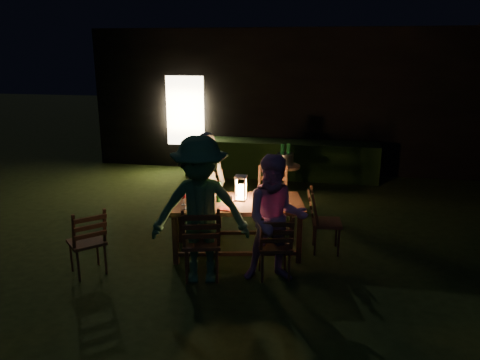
% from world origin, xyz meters
% --- Properties ---
extents(garden_envelope, '(40.00, 40.00, 3.20)m').
position_xyz_m(garden_envelope, '(-0.01, 6.15, 1.58)').
color(garden_envelope, black).
rests_on(garden_envelope, ground).
extents(dining_table, '(1.93, 1.24, 0.74)m').
position_xyz_m(dining_table, '(-0.67, -0.35, 0.67)').
color(dining_table, '#472717').
rests_on(dining_table, ground).
extents(chair_near_left, '(0.56, 0.59, 1.02)m').
position_xyz_m(chair_near_left, '(-0.95, -1.19, 0.31)').
color(chair_near_left, '#472717').
rests_on(chair_near_left, ground).
extents(chair_near_right, '(0.49, 0.52, 0.90)m').
position_xyz_m(chair_near_right, '(-0.07, -1.00, 0.27)').
color(chair_near_right, '#472717').
rests_on(chair_near_right, ground).
extents(chair_far_left, '(0.49, 0.52, 0.99)m').
position_xyz_m(chair_far_left, '(-1.27, 0.31, 0.30)').
color(chair_far_left, '#472717').
rests_on(chair_far_left, ground).
extents(chair_far_right, '(0.51, 0.54, 1.03)m').
position_xyz_m(chair_far_right, '(-0.29, 0.52, 0.31)').
color(chair_far_right, '#472717').
rests_on(chair_far_right, ground).
extents(chair_end, '(0.48, 0.45, 0.93)m').
position_xyz_m(chair_end, '(0.53, -0.08, 0.28)').
color(chair_end, '#472717').
rests_on(chair_end, ground).
extents(chair_spare, '(0.60, 0.60, 0.92)m').
position_xyz_m(chair_spare, '(-2.39, -1.35, 0.28)').
color(chair_spare, '#472717').
rests_on(chair_spare, ground).
extents(person_house_side, '(0.64, 0.49, 1.57)m').
position_xyz_m(person_house_side, '(-1.28, 0.36, 0.79)').
color(person_house_side, white).
rests_on(person_house_side, ground).
extents(person_opp_right, '(0.88, 0.75, 1.58)m').
position_xyz_m(person_opp_right, '(-0.06, -1.05, 0.79)').
color(person_opp_right, '#B27AAE').
rests_on(person_opp_right, ground).
extents(person_opp_left, '(1.28, 0.90, 1.81)m').
position_xyz_m(person_opp_left, '(-0.94, -1.24, 0.90)').
color(person_opp_left, '#326540').
rests_on(person_opp_left, ground).
extents(lantern, '(0.16, 0.16, 0.35)m').
position_xyz_m(lantern, '(-0.63, -0.29, 0.90)').
color(lantern, white).
rests_on(lantern, dining_table).
extents(plate_far_left, '(0.25, 0.25, 0.01)m').
position_xyz_m(plate_far_left, '(-1.25, -0.25, 0.75)').
color(plate_far_left, white).
rests_on(plate_far_left, dining_table).
extents(plate_near_left, '(0.25, 0.25, 0.01)m').
position_xyz_m(plate_near_left, '(-1.16, -0.68, 0.75)').
color(plate_near_left, white).
rests_on(plate_near_left, dining_table).
extents(plate_far_right, '(0.25, 0.25, 0.01)m').
position_xyz_m(plate_far_right, '(-0.28, -0.04, 0.75)').
color(plate_far_right, white).
rests_on(plate_far_right, dining_table).
extents(plate_near_right, '(0.25, 0.25, 0.01)m').
position_xyz_m(plate_near_right, '(-0.18, -0.47, 0.75)').
color(plate_near_right, white).
rests_on(plate_near_right, dining_table).
extents(wineglass_a, '(0.06, 0.06, 0.18)m').
position_xyz_m(wineglass_a, '(-1.02, -0.14, 0.83)').
color(wineglass_a, '#59070F').
rests_on(wineglass_a, dining_table).
extents(wineglass_b, '(0.06, 0.06, 0.18)m').
position_xyz_m(wineglass_b, '(-1.35, -0.61, 0.83)').
color(wineglass_b, '#59070F').
rests_on(wineglass_b, dining_table).
extents(wineglass_c, '(0.06, 0.06, 0.18)m').
position_xyz_m(wineglass_c, '(-0.32, -0.56, 0.83)').
color(wineglass_c, '#59070F').
rests_on(wineglass_c, dining_table).
extents(wineglass_d, '(0.06, 0.06, 0.18)m').
position_xyz_m(wineglass_d, '(-0.10, -0.04, 0.83)').
color(wineglass_d, '#59070F').
rests_on(wineglass_d, dining_table).
extents(wineglass_e, '(0.06, 0.06, 0.18)m').
position_xyz_m(wineglass_e, '(-0.70, -0.66, 0.83)').
color(wineglass_e, silver).
rests_on(wineglass_e, dining_table).
extents(bottle_table, '(0.07, 0.07, 0.28)m').
position_xyz_m(bottle_table, '(-0.91, -0.40, 0.88)').
color(bottle_table, '#0F471E').
rests_on(bottle_table, dining_table).
extents(napkin_left, '(0.18, 0.14, 0.01)m').
position_xyz_m(napkin_left, '(-0.75, -0.69, 0.75)').
color(napkin_left, red).
rests_on(napkin_left, dining_table).
extents(napkin_right, '(0.18, 0.14, 0.01)m').
position_xyz_m(napkin_right, '(-0.07, -0.52, 0.75)').
color(napkin_right, red).
rests_on(napkin_right, dining_table).
extents(phone, '(0.14, 0.07, 0.01)m').
position_xyz_m(phone, '(-1.21, -0.77, 0.75)').
color(phone, black).
rests_on(phone, dining_table).
extents(side_table, '(0.55, 0.55, 0.74)m').
position_xyz_m(side_table, '(-0.23, 1.85, 0.65)').
color(side_table, brown).
rests_on(side_table, ground).
extents(ice_bucket, '(0.30, 0.30, 0.22)m').
position_xyz_m(ice_bucket, '(-0.23, 1.85, 0.85)').
color(ice_bucket, '#A5A8AD').
rests_on(ice_bucket, side_table).
extents(bottle_bucket_a, '(0.07, 0.07, 0.32)m').
position_xyz_m(bottle_bucket_a, '(-0.28, 1.81, 0.90)').
color(bottle_bucket_a, '#0F471E').
rests_on(bottle_bucket_a, side_table).
extents(bottle_bucket_b, '(0.07, 0.07, 0.32)m').
position_xyz_m(bottle_bucket_b, '(-0.18, 1.89, 0.90)').
color(bottle_bucket_b, '#0F471E').
rests_on(bottle_bucket_b, side_table).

